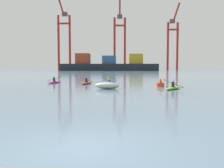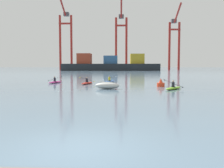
{
  "view_description": "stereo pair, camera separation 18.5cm",
  "coord_description": "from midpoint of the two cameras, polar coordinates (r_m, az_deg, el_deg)",
  "views": [
    {
      "loc": [
        1.07,
        -7.62,
        2.44
      ],
      "look_at": [
        0.39,
        18.42,
        0.6
      ],
      "focal_mm": 41.7,
      "sensor_mm": 36.0,
      "label": 1
    },
    {
      "loc": [
        1.25,
        -7.62,
        2.44
      ],
      "look_at": [
        0.39,
        18.42,
        0.6
      ],
      "focal_mm": 41.7,
      "sensor_mm": 36.0,
      "label": 2
    }
  ],
  "objects": [
    {
      "name": "container_barge",
      "position": [
        130.6,
        -0.68,
        4.22
      ],
      "size": [
        47.97,
        11.62,
        8.5
      ],
      "color": "#1E2328",
      "rests_on": "ground"
    },
    {
      "name": "ground_plane",
      "position": [
        8.08,
        -7.04,
        -13.55
      ],
      "size": [
        800.0,
        800.0,
        0.0
      ],
      "primitive_type": "plane",
      "color": "slate"
    },
    {
      "name": "gantry_crane_east_mid",
      "position": [
        146.3,
        13.17,
        9.77
      ],
      "size": [
        6.36,
        18.54,
        32.99
      ],
      "color": "maroon",
      "rests_on": "ground"
    },
    {
      "name": "kayak_magenta",
      "position": [
        37.35,
        -12.65,
        0.46
      ],
      "size": [
        2.14,
        3.43,
        0.99
      ],
      "color": "#C13384",
      "rests_on": "ground"
    },
    {
      "name": "kayak_blue",
      "position": [
        37.97,
        -0.79,
        0.62
      ],
      "size": [
        2.05,
        3.34,
        0.95
      ],
      "color": "#2856B2",
      "rests_on": "ground"
    },
    {
      "name": "channel_buoy",
      "position": [
        30.75,
        10.4,
        0.09
      ],
      "size": [
        0.9,
        0.9,
        1.0
      ],
      "color": "red",
      "rests_on": "ground"
    },
    {
      "name": "kayak_red",
      "position": [
        34.62,
        -5.73,
        0.26
      ],
      "size": [
        2.16,
        3.43,
        0.95
      ],
      "color": "red",
      "rests_on": "ground"
    },
    {
      "name": "gantry_crane_west_mid",
      "position": [
        146.03,
        1.67,
        10.55
      ],
      "size": [
        6.93,
        16.4,
        38.12
      ],
      "color": "maroon",
      "rests_on": "ground"
    },
    {
      "name": "capsized_dinghy",
      "position": [
        27.31,
        -1.25,
        -0.35
      ],
      "size": [
        2.74,
        1.49,
        0.76
      ],
      "color": "beige",
      "rests_on": "ground"
    },
    {
      "name": "gantry_crane_west",
      "position": [
        146.95,
        -10.54,
        10.71
      ],
      "size": [
        7.42,
        19.31,
        37.88
      ],
      "color": "maroon",
      "rests_on": "ground"
    },
    {
      "name": "kayak_lime",
      "position": [
        27.46,
        13.09,
        -0.8
      ],
      "size": [
        2.46,
        3.12,
        1.03
      ],
      "color": "#7ABC2D",
      "rests_on": "ground"
    }
  ]
}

